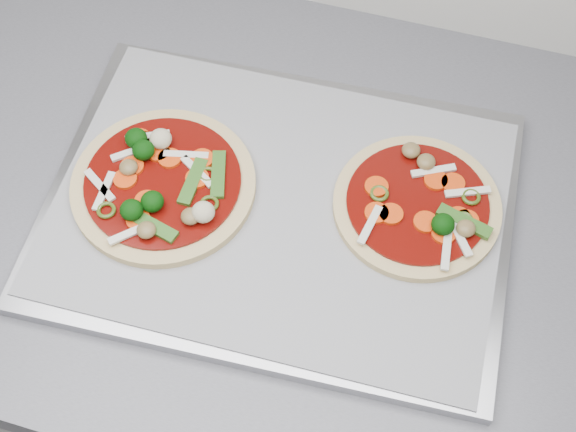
# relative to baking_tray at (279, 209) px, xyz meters

# --- Properties ---
(baking_tray) EXTENTS (0.50, 0.38, 0.02)m
(baking_tray) POSITION_rel_baking_tray_xyz_m (0.00, 0.00, 0.00)
(baking_tray) COLOR #949498
(baking_tray) RESTS_ON countertop
(parchment) EXTENTS (0.47, 0.35, 0.00)m
(parchment) POSITION_rel_baking_tray_xyz_m (0.00, 0.00, 0.01)
(parchment) COLOR #9C9DA2
(parchment) RESTS_ON baking_tray
(pizza_left) EXTENTS (0.21, 0.21, 0.03)m
(pizza_left) POSITION_rel_baking_tray_xyz_m (-0.12, -0.02, 0.02)
(pizza_left) COLOR #E0BA83
(pizza_left) RESTS_ON parchment
(pizza_right) EXTENTS (0.19, 0.19, 0.03)m
(pizza_right) POSITION_rel_baking_tray_xyz_m (0.14, 0.04, 0.02)
(pizza_right) COLOR #E0BA83
(pizza_right) RESTS_ON parchment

